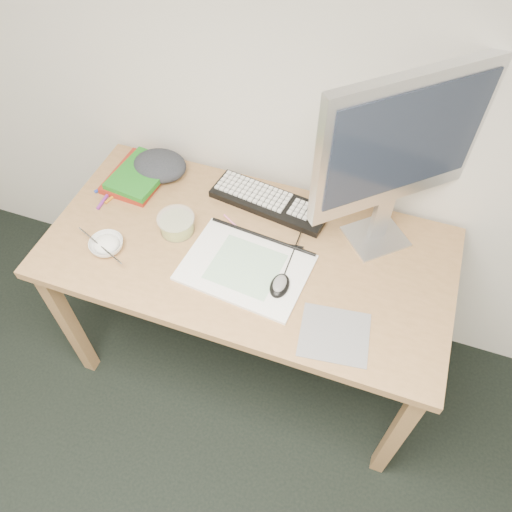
{
  "coord_description": "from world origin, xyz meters",
  "views": [
    {
      "loc": [
        0.3,
        0.43,
        2.09
      ],
      "look_at": [
        -0.03,
        1.36,
        0.83
      ],
      "focal_mm": 35.0,
      "sensor_mm": 36.0,
      "label": 1
    }
  ],
  "objects": [
    {
      "name": "marker_purple",
      "position": [
        -0.67,
        1.49,
        0.76
      ],
      "size": [
        0.02,
        0.14,
        0.01
      ],
      "primitive_type": "cylinder",
      "rotation": [
        0.0,
        1.57,
        1.59
      ],
      "color": "#732588",
      "rests_on": "desk"
    },
    {
      "name": "chopsticks",
      "position": [
        -0.55,
        1.25,
        0.79
      ],
      "size": [
        0.21,
        0.1,
        0.02
      ],
      "primitive_type": "cylinder",
      "rotation": [
        0.0,
        1.57,
        -0.39
      ],
      "color": "#ACACAE",
      "rests_on": "rice_bowl"
    },
    {
      "name": "book_green",
      "position": [
        -0.58,
        1.61,
        0.79
      ],
      "size": [
        0.2,
        0.26,
        0.02
      ],
      "primitive_type": "cube",
      "rotation": [
        0.0,
        0.0,
        -0.12
      ],
      "color": "#1B6E1B",
      "rests_on": "book_red"
    },
    {
      "name": "pencil_tan",
      "position": [
        -0.12,
        1.46,
        0.75
      ],
      "size": [
        0.15,
        0.11,
        0.01
      ],
      "primitive_type": "cylinder",
      "rotation": [
        0.0,
        1.57,
        -0.63
      ],
      "color": "tan",
      "rests_on": "desk"
    },
    {
      "name": "monitor",
      "position": [
        0.32,
        1.63,
        1.15
      ],
      "size": [
        0.43,
        0.4,
        0.64
      ],
      "rotation": [
        0.0,
        0.0,
        0.74
      ],
      "color": "silver",
      "rests_on": "desk"
    },
    {
      "name": "book_red",
      "position": [
        -0.6,
        1.62,
        0.76
      ],
      "size": [
        0.21,
        0.27,
        0.03
      ],
      "primitive_type": "cube",
      "rotation": [
        0.0,
        0.0,
        -0.05
      ],
      "color": "maroon",
      "rests_on": "desk"
    },
    {
      "name": "pencil_pink",
      "position": [
        -0.15,
        1.51,
        0.75
      ],
      "size": [
        0.15,
        0.09,
        0.01
      ],
      "primitive_type": "cylinder",
      "rotation": [
        0.0,
        1.57,
        -0.54
      ],
      "color": "pink",
      "rests_on": "desk"
    },
    {
      "name": "rice_bowl",
      "position": [
        -0.54,
        1.27,
        0.77
      ],
      "size": [
        0.14,
        0.14,
        0.04
      ],
      "primitive_type": "imported",
      "rotation": [
        0.0,
        0.0,
        -0.25
      ],
      "color": "white",
      "rests_on": "desk"
    },
    {
      "name": "fruit_tub",
      "position": [
        -0.35,
        1.43,
        0.78
      ],
      "size": [
        0.17,
        0.17,
        0.06
      ],
      "primitive_type": "cylinder",
      "rotation": [
        0.0,
        0.0,
        -0.32
      ],
      "color": "#E2CC4F",
      "rests_on": "desk"
    },
    {
      "name": "desk",
      "position": [
        -0.08,
        1.43,
        0.67
      ],
      "size": [
        1.4,
        0.7,
        0.75
      ],
      "color": "#A77B4C",
      "rests_on": "ground"
    },
    {
      "name": "sketchpad",
      "position": [
        -0.06,
        1.35,
        0.76
      ],
      "size": [
        0.43,
        0.33,
        0.01
      ],
      "primitive_type": "cube",
      "rotation": [
        0.0,
        0.0,
        -0.09
      ],
      "color": "white",
      "rests_on": "desk"
    },
    {
      "name": "mousepad",
      "position": [
        0.28,
        1.21,
        0.75
      ],
      "size": [
        0.23,
        0.21,
        0.0
      ],
      "primitive_type": "cube",
      "rotation": [
        0.0,
        0.0,
        0.13
      ],
      "color": "slate",
      "rests_on": "desk"
    },
    {
      "name": "pencil_black",
      "position": [
        -0.0,
        1.49,
        0.75
      ],
      "size": [
        0.19,
        0.03,
        0.01
      ],
      "primitive_type": "cylinder",
      "rotation": [
        0.0,
        1.57,
        0.12
      ],
      "color": "black",
      "rests_on": "desk"
    },
    {
      "name": "cloth_lump",
      "position": [
        -0.54,
        1.68,
        0.79
      ],
      "size": [
        0.21,
        0.19,
        0.07
      ],
      "primitive_type": "ellipsoid",
      "rotation": [
        0.0,
        0.0,
        -0.27
      ],
      "color": "#222529",
      "rests_on": "desk"
    },
    {
      "name": "marker_orange",
      "position": [
        -0.64,
        1.52,
        0.76
      ],
      "size": [
        0.04,
        0.12,
        0.01
      ],
      "primitive_type": "cylinder",
      "rotation": [
        0.0,
        1.57,
        1.3
      ],
      "color": "#C17416",
      "rests_on": "desk"
    },
    {
      "name": "keyboard",
      "position": [
        -0.08,
        1.66,
        0.76
      ],
      "size": [
        0.46,
        0.2,
        0.03
      ],
      "primitive_type": "cube",
      "rotation": [
        0.0,
        0.0,
        -0.15
      ],
      "color": "black",
      "rests_on": "desk"
    },
    {
      "name": "marker_blue",
      "position": [
        -0.69,
        1.55,
        0.76
      ],
      "size": [
        0.07,
        0.12,
        0.01
      ],
      "primitive_type": "cylinder",
      "rotation": [
        0.0,
        1.57,
        1.13
      ],
      "color": "#2038AE",
      "rests_on": "desk"
    },
    {
      "name": "mouse",
      "position": [
        0.07,
        1.31,
        0.78
      ],
      "size": [
        0.06,
        0.1,
        0.03
      ],
      "primitive_type": "ellipsoid",
      "rotation": [
        0.0,
        0.0,
        0.0
      ],
      "color": "black",
      "rests_on": "sketchpad"
    }
  ]
}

